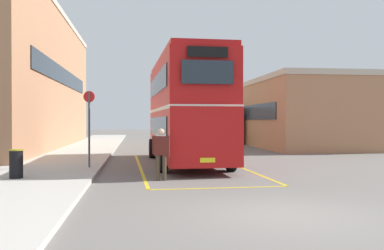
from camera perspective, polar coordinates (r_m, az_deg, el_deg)
The scene contains 10 objects.
ground_plane at distance 23.20m, azimuth 0.30°, elevation -4.25°, with size 135.60×135.60×0.00m, color #66605B.
sidewalk_left at distance 25.61m, azimuth -15.04°, elevation -3.65°, with size 4.00×57.60×0.14m, color #B2ADA3.
brick_building_left at distance 31.77m, azimuth -22.12°, elevation 5.56°, with size 6.20×25.40×9.44m.
depot_building_right at distance 33.12m, azimuth 14.96°, elevation 1.56°, with size 8.11×13.67×5.03m.
double_decker_bus at distance 19.36m, azimuth -0.86°, elevation 2.23°, with size 3.15×10.24×4.75m.
single_deck_bus at distance 37.54m, azimuth 3.31°, elevation 0.13°, with size 2.83×8.35×3.02m.
pedestrian_boarding at distance 13.99m, azimuth -4.16°, elevation -3.40°, with size 0.57×0.25×1.71m.
litter_bin at distance 14.66m, azimuth -22.47°, elevation -4.80°, with size 0.44×0.44×0.91m.
bus_stop_sign at distance 17.06m, azimuth -13.60°, elevation 0.40°, with size 0.44×0.10×2.98m.
bay_marking_yellow at distance 17.56m, azimuth -0.05°, elevation -5.81°, with size 4.67×12.29×0.01m.
Camera 1 is at (-3.08, -8.51, 1.98)m, focal length 39.86 mm.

